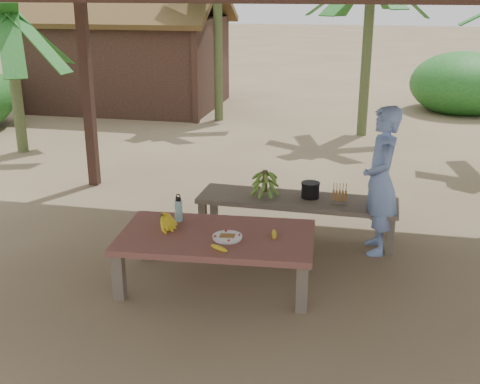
% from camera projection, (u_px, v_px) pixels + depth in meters
% --- Properties ---
extents(ground, '(80.00, 80.00, 0.00)m').
position_uv_depth(ground, '(259.00, 274.00, 5.91)').
color(ground, brown).
rests_on(ground, ground).
extents(work_table, '(1.87, 1.12, 0.50)m').
position_uv_depth(work_table, '(217.00, 241.00, 5.61)').
color(work_table, brown).
rests_on(work_table, ground).
extents(bench, '(2.22, 0.67, 0.45)m').
position_uv_depth(bench, '(297.00, 203.00, 6.69)').
color(bench, brown).
rests_on(bench, ground).
extents(ripe_banana_bunch, '(0.33, 0.30, 0.16)m').
position_uv_depth(ripe_banana_bunch, '(162.00, 221.00, 5.69)').
color(ripe_banana_bunch, yellow).
rests_on(ripe_banana_bunch, work_table).
extents(plate, '(0.27, 0.27, 0.04)m').
position_uv_depth(plate, '(227.00, 237.00, 5.48)').
color(plate, white).
rests_on(plate, work_table).
extents(loose_banana_front, '(0.18, 0.08, 0.04)m').
position_uv_depth(loose_banana_front, '(219.00, 248.00, 5.24)').
color(loose_banana_front, yellow).
rests_on(loose_banana_front, work_table).
extents(loose_banana_side, '(0.08, 0.17, 0.04)m').
position_uv_depth(loose_banana_side, '(274.00, 234.00, 5.53)').
color(loose_banana_side, yellow).
rests_on(loose_banana_side, work_table).
extents(water_flask, '(0.07, 0.07, 0.28)m').
position_uv_depth(water_flask, '(179.00, 210.00, 5.87)').
color(water_flask, '#39A6B3').
rests_on(water_flask, work_table).
extents(green_banana_stalk, '(0.28, 0.28, 0.31)m').
position_uv_depth(green_banana_stalk, '(265.00, 183.00, 6.71)').
color(green_banana_stalk, '#598C2D').
rests_on(green_banana_stalk, bench).
extents(cooking_pot, '(0.20, 0.20, 0.17)m').
position_uv_depth(cooking_pot, '(310.00, 190.00, 6.68)').
color(cooking_pot, black).
rests_on(cooking_pot, bench).
extents(skewer_rack, '(0.18, 0.09, 0.24)m').
position_uv_depth(skewer_rack, '(340.00, 193.00, 6.48)').
color(skewer_rack, '#A57F47').
rests_on(skewer_rack, bench).
extents(woman, '(0.46, 0.62, 1.56)m').
position_uv_depth(woman, '(380.00, 181.00, 6.20)').
color(woman, '#7C9DEB').
rests_on(woman, ground).
extents(hut, '(4.40, 3.43, 2.85)m').
position_uv_depth(hut, '(130.00, 58.00, 13.84)').
color(hut, black).
rests_on(hut, ground).
extents(banana_plant_w, '(1.80, 1.80, 2.48)m').
position_uv_depth(banana_plant_w, '(9.00, 30.00, 9.62)').
color(banana_plant_w, '#596638').
rests_on(banana_plant_w, ground).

